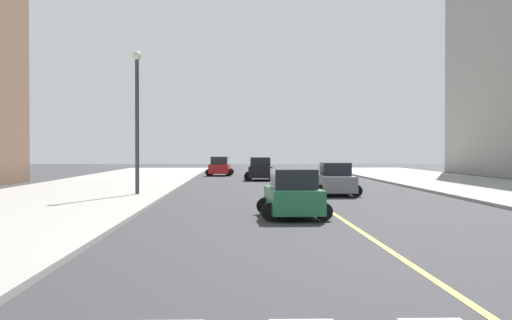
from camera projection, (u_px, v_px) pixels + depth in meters
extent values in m
cube|color=yellow|center=(292.00, 186.00, 43.16)|extent=(0.16, 80.00, 0.01)
cube|color=#236B42|center=(293.00, 200.00, 22.93)|extent=(1.89, 3.92, 0.83)
cube|color=#1E2328|center=(294.00, 179.00, 22.69)|extent=(1.54, 1.98, 0.70)
cylinder|color=black|center=(313.00, 206.00, 24.19)|extent=(0.63, 0.23, 0.62)
cylinder|color=black|center=(265.00, 206.00, 24.07)|extent=(0.63, 0.23, 0.62)
cylinder|color=black|center=(323.00, 212.00, 21.81)|extent=(0.63, 0.23, 0.62)
cylinder|color=black|center=(271.00, 212.00, 21.69)|extent=(0.63, 0.23, 0.62)
cube|color=black|center=(260.00, 172.00, 51.54)|extent=(1.95, 4.12, 0.87)
cube|color=#1E2328|center=(260.00, 162.00, 51.29)|extent=(1.61, 2.08, 0.74)
cylinder|color=black|center=(272.00, 175.00, 52.81)|extent=(0.66, 0.23, 0.66)
cylinder|color=black|center=(249.00, 175.00, 52.81)|extent=(0.66, 0.23, 0.66)
cylinder|color=black|center=(273.00, 177.00, 50.29)|extent=(0.66, 0.23, 0.66)
cylinder|color=black|center=(248.00, 177.00, 50.28)|extent=(0.66, 0.23, 0.66)
cube|color=red|center=(220.00, 169.00, 60.82)|extent=(1.99, 4.07, 0.85)
cube|color=#1E2328|center=(220.00, 161.00, 60.58)|extent=(1.61, 2.06, 0.72)
cylinder|color=black|center=(230.00, 172.00, 62.05)|extent=(0.65, 0.24, 0.65)
cylinder|color=black|center=(211.00, 172.00, 62.08)|extent=(0.65, 0.24, 0.65)
cylinder|color=black|center=(229.00, 173.00, 59.58)|extent=(0.65, 0.24, 0.65)
cylinder|color=black|center=(209.00, 173.00, 59.61)|extent=(0.65, 0.24, 0.65)
cube|color=slate|center=(336.00, 183.00, 34.23)|extent=(1.81, 3.87, 0.82)
cube|color=#1E2328|center=(335.00, 169.00, 34.44)|extent=(1.50, 1.95, 0.70)
cylinder|color=black|center=(322.00, 191.00, 33.03)|extent=(0.63, 0.21, 0.62)
cylinder|color=black|center=(356.00, 191.00, 33.05)|extent=(0.63, 0.21, 0.62)
cylinder|color=black|center=(317.00, 188.00, 35.41)|extent=(0.63, 0.21, 0.62)
cylinder|color=black|center=(349.00, 188.00, 35.43)|extent=(0.63, 0.21, 0.62)
cylinder|color=#38383D|center=(137.00, 127.00, 32.98)|extent=(0.20, 0.20, 6.86)
sphere|color=silver|center=(137.00, 56.00, 32.92)|extent=(0.44, 0.44, 0.44)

